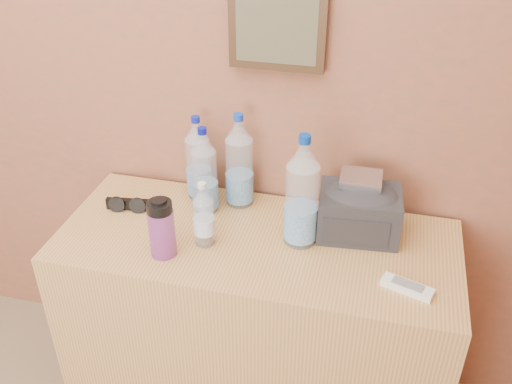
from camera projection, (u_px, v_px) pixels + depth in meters
The scene contains 12 objects.
picture_frame at pixel (277, 30), 1.72m from camera, with size 0.30×0.03×0.25m, color #382311, non-canonical shape.
dresser at pixel (256, 329), 2.04m from camera, with size 1.28×0.53×0.80m, color #A97D52.
pet_large_a at pixel (205, 175), 1.90m from camera, with size 0.08×0.08×0.31m.
pet_large_b at pixel (198, 162), 1.97m from camera, with size 0.08×0.08×0.31m.
pet_large_c at pixel (239, 165), 1.92m from camera, with size 0.09×0.09×0.34m.
pet_large_d at pixel (302, 197), 1.73m from camera, with size 0.10×0.10×0.37m.
pet_small at pixel (204, 217), 1.76m from camera, with size 0.06×0.06×0.22m.
nalgene_bottle at pixel (162, 228), 1.71m from camera, with size 0.08×0.08×0.20m.
sunglasses at pixel (129, 204), 1.96m from camera, with size 0.15×0.06×0.04m, color black, non-canonical shape.
ac_remote at pixel (407, 287), 1.62m from camera, with size 0.15×0.05×0.02m, color white.
toiletry_bag at pixel (359, 211), 1.81m from camera, with size 0.25×0.18×0.17m, color black, non-canonical shape.
foil_packet at pixel (361, 179), 1.78m from camera, with size 0.13×0.11×0.03m, color silver.
Camera 1 is at (0.88, 0.30, 1.91)m, focal length 40.00 mm.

